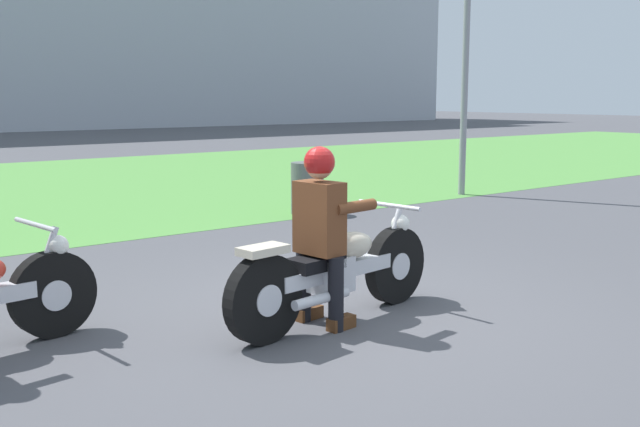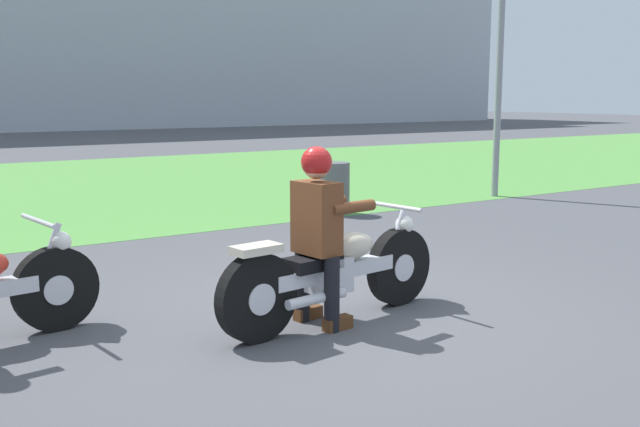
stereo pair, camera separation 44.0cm
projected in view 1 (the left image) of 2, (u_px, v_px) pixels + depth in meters
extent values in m
plane|color=#4C4C51|center=(336.00, 314.00, 6.00)|extent=(120.00, 120.00, 0.00)
cube|color=#549342|center=(4.00, 191.00, 13.76)|extent=(60.00, 12.00, 0.01)
cylinder|color=black|center=(395.00, 265.00, 6.30)|extent=(0.68, 0.20, 0.67)
cylinder|color=silver|center=(395.00, 265.00, 6.30)|extent=(0.25, 0.17, 0.23)
cylinder|color=black|center=(264.00, 299.00, 5.25)|extent=(0.68, 0.20, 0.67)
cylinder|color=silver|center=(264.00, 299.00, 5.25)|extent=(0.25, 0.17, 0.23)
cube|color=silver|center=(335.00, 271.00, 5.76)|extent=(1.21, 0.28, 0.12)
cube|color=silver|center=(331.00, 274.00, 5.73)|extent=(0.35, 0.28, 0.28)
ellipsoid|color=beige|center=(351.00, 245.00, 5.86)|extent=(0.47, 0.29, 0.22)
cube|color=black|center=(316.00, 263.00, 5.59)|extent=(0.47, 0.29, 0.10)
cube|color=beige|center=(263.00, 250.00, 5.19)|extent=(0.38, 0.24, 0.06)
cylinder|color=silver|center=(392.00, 238.00, 6.22)|extent=(0.26, 0.08, 0.53)
cylinder|color=silver|center=(389.00, 205.00, 6.14)|extent=(0.12, 0.66, 0.04)
sphere|color=white|center=(400.00, 224.00, 6.28)|extent=(0.16, 0.16, 0.16)
cylinder|color=silver|center=(321.00, 299.00, 5.48)|extent=(0.56, 0.15, 0.08)
cylinder|color=black|center=(304.00, 286.00, 5.78)|extent=(0.12, 0.12, 0.58)
cube|color=#593319|center=(309.00, 313.00, 5.86)|extent=(0.25, 0.13, 0.10)
cylinder|color=black|center=(336.00, 294.00, 5.53)|extent=(0.12, 0.12, 0.58)
cube|color=#593319|center=(341.00, 323.00, 5.61)|extent=(0.25, 0.13, 0.10)
cube|color=brown|center=(319.00, 218.00, 5.56)|extent=(0.26, 0.40, 0.56)
cylinder|color=brown|center=(324.00, 202.00, 5.82)|extent=(0.43, 0.14, 0.09)
cylinder|color=brown|center=(355.00, 207.00, 5.59)|extent=(0.43, 0.14, 0.09)
sphere|color=#D8A884|center=(319.00, 166.00, 5.50)|extent=(0.20, 0.20, 0.20)
sphere|color=#B21919|center=(319.00, 162.00, 5.50)|extent=(0.24, 0.24, 0.24)
cylinder|color=black|center=(53.00, 294.00, 5.40)|extent=(0.66, 0.20, 0.65)
cylinder|color=silver|center=(53.00, 294.00, 5.40)|extent=(0.24, 0.17, 0.23)
cylinder|color=silver|center=(44.00, 262.00, 5.33)|extent=(0.26, 0.08, 0.53)
cylinder|color=silver|center=(35.00, 225.00, 5.25)|extent=(0.12, 0.66, 0.04)
sphere|color=white|center=(58.00, 246.00, 5.39)|extent=(0.16, 0.16, 0.16)
cylinder|color=gray|center=(467.00, 14.00, 12.75)|extent=(0.12, 0.12, 6.43)
cylinder|color=#595E5B|center=(307.00, 188.00, 11.05)|extent=(0.50, 0.50, 0.79)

